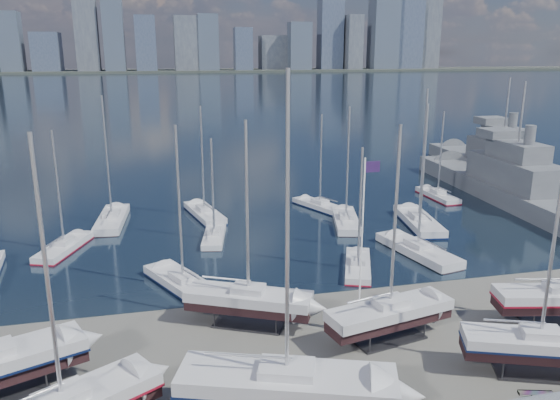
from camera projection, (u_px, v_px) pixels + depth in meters
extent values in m
plane|color=#605E59|center=(369.00, 353.00, 37.80)|extent=(1400.00, 1400.00, 0.00)
cube|color=#19233B|center=(173.00, 87.00, 329.12)|extent=(1400.00, 600.00, 0.40)
cube|color=#2D332D|center=(162.00, 71.00, 573.10)|extent=(1400.00, 80.00, 2.20)
cube|color=#3D4756|center=(11.00, 42.00, 526.94)|extent=(19.55, 21.83, 55.97)
cube|color=#475166|center=(47.00, 52.00, 542.09)|extent=(26.03, 30.49, 37.14)
cube|color=#595E66|center=(86.00, 25.00, 533.43)|extent=(21.60, 16.58, 87.63)
cube|color=#3D4756|center=(114.00, 36.00, 543.03)|extent=(19.42, 28.42, 67.60)
cube|color=#475166|center=(146.00, 43.00, 554.52)|extent=(20.24, 23.80, 54.09)
cube|color=#595E66|center=(186.00, 43.00, 560.47)|extent=(24.62, 19.72, 54.00)
cube|color=#3D4756|center=(208.00, 42.00, 563.37)|extent=(20.75, 17.93, 55.97)
cube|color=#475166|center=(243.00, 49.00, 571.52)|extent=(18.36, 16.25, 43.03)
cube|color=#595E66|center=(273.00, 53.00, 598.22)|extent=(28.49, 22.03, 35.69)
cube|color=#3D4756|center=(299.00, 46.00, 585.38)|extent=(23.34, 17.87, 49.11)
cube|color=#475166|center=(330.00, 34.00, 604.48)|extent=(25.35, 19.79, 75.95)
cube|color=#595E66|center=(352.00, 42.00, 605.92)|extent=(17.00, 27.45, 57.67)
cube|color=#3D4756|center=(384.00, 20.00, 607.71)|extent=(29.28, 24.05, 106.04)
cube|color=#475166|center=(406.00, 35.00, 627.80)|extent=(30.82, 28.37, 74.41)
cube|color=#595E66|center=(429.00, 34.00, 635.71)|extent=(21.74, 17.03, 77.48)
cube|color=#B9B9BE|center=(61.00, 396.00, 28.02)|extent=(3.09, 2.79, 0.50)
cylinder|color=#B2B2B7|center=(47.00, 275.00, 26.28)|extent=(0.22, 0.22, 13.87)
cube|color=#2D2D33|center=(249.00, 324.00, 41.74)|extent=(5.79, 4.49, 0.16)
cube|color=black|center=(249.00, 306.00, 41.34)|extent=(9.59, 6.27, 0.77)
cube|color=#B9B9BE|center=(248.00, 296.00, 41.14)|extent=(9.77, 6.63, 0.77)
cube|color=#B9B9BE|center=(248.00, 289.00, 40.98)|extent=(2.86, 2.50, 0.50)
cylinder|color=#B2B2B7|center=(247.00, 209.00, 39.35)|extent=(0.22, 0.22, 12.92)
cube|color=black|center=(287.00, 396.00, 30.34)|extent=(12.35, 6.75, 0.97)
cube|color=#B9B9BE|center=(287.00, 380.00, 30.09)|extent=(12.52, 7.23, 0.97)
cube|color=#0B163A|center=(287.00, 387.00, 30.20)|extent=(12.65, 7.30, 0.19)
cube|color=#B9B9BE|center=(287.00, 369.00, 29.89)|extent=(3.53, 2.92, 0.50)
cylinder|color=#B2B2B7|center=(287.00, 232.00, 27.82)|extent=(0.22, 0.22, 16.32)
cube|color=#2D2D33|center=(388.00, 338.00, 39.63)|extent=(5.64, 3.47, 0.16)
cube|color=black|center=(389.00, 319.00, 39.24)|extent=(9.81, 4.26, 0.76)
cube|color=#B9B9BE|center=(390.00, 310.00, 39.04)|extent=(9.90, 4.65, 0.76)
cube|color=#B9B9BE|center=(390.00, 302.00, 38.87)|extent=(2.68, 2.08, 0.50)
cylinder|color=#B2B2B7|center=(395.00, 219.00, 37.25)|extent=(0.22, 0.22, 12.89)
cube|color=#2D2D33|center=(536.00, 372.00, 35.39)|extent=(5.73, 4.09, 0.16)
cube|color=black|center=(539.00, 352.00, 35.00)|extent=(9.66, 5.49, 0.76)
cube|color=#B9B9BE|center=(540.00, 341.00, 34.80)|extent=(9.81, 5.86, 0.76)
cube|color=#0B163A|center=(539.00, 346.00, 34.89)|extent=(9.91, 5.92, 0.15)
cube|color=#B9B9BE|center=(541.00, 332.00, 34.64)|extent=(2.78, 2.33, 0.50)
cylinder|color=#B2B2B7|center=(554.00, 241.00, 33.03)|extent=(0.22, 0.22, 12.80)
cube|color=#2D2D33|center=(557.00, 322.00, 41.98)|extent=(5.78, 3.54, 0.16)
cube|color=black|center=(560.00, 304.00, 41.58)|extent=(10.05, 4.33, 0.78)
cube|color=black|center=(65.00, 253.00, 57.31)|extent=(5.02, 8.97, 0.70)
cube|color=#B9B9BE|center=(64.00, 247.00, 57.13)|extent=(5.37, 9.10, 0.70)
cube|color=maroon|center=(65.00, 250.00, 57.21)|extent=(5.42, 9.19, 0.14)
cube|color=#B9B9BE|center=(64.00, 241.00, 56.97)|extent=(2.15, 2.57, 0.50)
cylinder|color=#B2B2B7|center=(58.00, 189.00, 55.48)|extent=(0.22, 0.22, 11.87)
cube|color=black|center=(113.00, 226.00, 66.49)|extent=(3.41, 10.86, 0.86)
cube|color=#B9B9BE|center=(112.00, 219.00, 66.26)|extent=(3.86, 10.90, 0.86)
cube|color=#B9B9BE|center=(112.00, 214.00, 66.09)|extent=(2.01, 2.81, 0.50)
cylinder|color=#B2B2B7|center=(107.00, 157.00, 64.26)|extent=(0.22, 0.22, 14.43)
cube|color=black|center=(184.00, 291.00, 48.25)|extent=(6.51, 10.04, 0.80)
cube|color=#B9B9BE|center=(183.00, 283.00, 48.04)|extent=(6.89, 10.23, 0.80)
cube|color=#0B163A|center=(183.00, 287.00, 48.14)|extent=(6.96, 10.33, 0.16)
cube|color=#B9B9BE|center=(183.00, 276.00, 47.87)|extent=(2.60, 2.98, 0.50)
cylinder|color=#B2B2B7|center=(179.00, 205.00, 46.17)|extent=(0.22, 0.22, 13.51)
cube|color=black|center=(214.00, 241.00, 60.71)|extent=(3.33, 8.07, 0.63)
cube|color=#B9B9BE|center=(214.00, 236.00, 60.54)|extent=(3.66, 8.14, 0.63)
cube|color=#B9B9BE|center=(214.00, 231.00, 60.40)|extent=(1.67, 2.18, 0.50)
cylinder|color=#B2B2B7|center=(213.00, 187.00, 59.07)|extent=(0.22, 0.22, 10.61)
cube|color=black|center=(205.00, 218.00, 69.34)|extent=(4.27, 9.92, 0.77)
cube|color=#B9B9BE|center=(204.00, 213.00, 69.14)|extent=(4.67, 10.01, 0.77)
cube|color=#0B163A|center=(204.00, 215.00, 69.24)|extent=(4.72, 10.11, 0.15)
cube|color=#B9B9BE|center=(204.00, 208.00, 68.98)|extent=(2.09, 2.70, 0.50)
cylinder|color=#B2B2B7|center=(202.00, 159.00, 67.34)|extent=(0.22, 0.22, 13.03)
cube|color=black|center=(358.00, 272.00, 52.36)|extent=(4.77, 8.38, 0.66)
cube|color=#B9B9BE|center=(358.00, 265.00, 52.19)|extent=(5.09, 8.50, 0.66)
cube|color=maroon|center=(358.00, 268.00, 52.26)|extent=(5.14, 8.58, 0.13)
cube|color=#B9B9BE|center=(358.00, 260.00, 52.03)|extent=(2.02, 2.41, 0.50)
cylinder|color=#B2B2B7|center=(360.00, 206.00, 50.65)|extent=(0.22, 0.22, 11.10)
cube|color=black|center=(346.00, 226.00, 66.16)|extent=(4.70, 10.12, 0.79)
cube|color=#B9B9BE|center=(346.00, 220.00, 65.96)|extent=(5.10, 10.22, 0.79)
cube|color=#B9B9BE|center=(346.00, 215.00, 65.79)|extent=(2.21, 2.79, 0.50)
cylinder|color=#B2B2B7|center=(348.00, 163.00, 64.12)|extent=(0.22, 0.22, 13.29)
cube|color=black|center=(320.00, 210.00, 72.72)|extent=(5.46, 8.78, 0.70)
cube|color=#B9B9BE|center=(320.00, 205.00, 72.54)|extent=(5.79, 8.93, 0.70)
cube|color=#0B163A|center=(320.00, 208.00, 72.62)|extent=(5.85, 9.02, 0.14)
cube|color=#B9B9BE|center=(320.00, 201.00, 72.38)|extent=(2.22, 2.58, 0.50)
cylinder|color=#B2B2B7|center=(321.00, 159.00, 70.91)|extent=(0.22, 0.22, 11.74)
cube|color=black|center=(417.00, 257.00, 56.23)|extent=(4.70, 10.98, 0.85)
cube|color=#B9B9BE|center=(418.00, 250.00, 56.01)|extent=(5.14, 11.07, 0.85)
cube|color=#B9B9BE|center=(418.00, 243.00, 55.83)|extent=(2.31, 2.98, 0.50)
cylinder|color=#B2B2B7|center=(423.00, 177.00, 54.01)|extent=(0.22, 0.22, 14.42)
cube|color=black|center=(418.00, 228.00, 65.84)|extent=(4.43, 11.53, 0.90)
cube|color=#B9B9BE|center=(419.00, 221.00, 65.60)|extent=(4.89, 11.60, 0.90)
cube|color=#0B163A|center=(418.00, 224.00, 65.71)|extent=(4.94, 11.72, 0.18)
cube|color=#B9B9BE|center=(419.00, 215.00, 65.42)|extent=(2.31, 3.08, 0.50)
cylinder|color=#B2B2B7|center=(423.00, 155.00, 63.50)|extent=(0.22, 0.22, 15.18)
cube|color=black|center=(437.00, 200.00, 78.00)|extent=(2.33, 8.60, 0.68)
cube|color=#B9B9BE|center=(438.00, 195.00, 77.82)|extent=(2.68, 8.62, 0.68)
cube|color=maroon|center=(437.00, 197.00, 77.90)|extent=(2.71, 8.70, 0.14)
cube|color=#B9B9BE|center=(438.00, 191.00, 77.66)|extent=(1.51, 2.18, 0.50)
cylinder|color=#B2B2B7|center=(441.00, 153.00, 76.22)|extent=(0.22, 0.22, 11.53)
cube|color=#595D63|center=(512.00, 199.00, 75.84)|extent=(9.38, 45.26, 4.05)
cube|color=#595D63|center=(515.00, 172.00, 74.84)|extent=(6.52, 16.00, 3.60)
cube|color=#595D63|center=(518.00, 150.00, 74.06)|extent=(4.75, 9.19, 2.40)
cube|color=#595D63|center=(500.00, 133.00, 77.88)|extent=(5.25, 4.74, 1.20)
cylinder|color=#B2B2B7|center=(522.00, 112.00, 72.70)|extent=(0.30, 0.30, 8.00)
cube|color=#595D63|center=(500.00, 173.00, 92.44)|extent=(8.61, 41.32, 3.69)
cube|color=#595D63|center=(502.00, 152.00, 91.49)|extent=(5.96, 14.61, 3.60)
cube|color=#595D63|center=(504.00, 134.00, 90.70)|extent=(4.35, 8.40, 2.40)
cube|color=#595D63|center=(492.00, 121.00, 94.16)|extent=(4.80, 4.33, 1.20)
cylinder|color=#B2B2B7|center=(508.00, 102.00, 89.34)|extent=(0.30, 0.30, 8.00)
cylinder|color=white|center=(361.00, 249.00, 38.90)|extent=(0.12, 0.12, 13.21)
cube|color=#2A1543|center=(372.00, 167.00, 37.47)|extent=(1.10, 0.05, 0.77)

